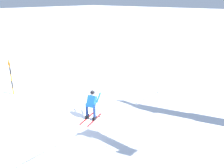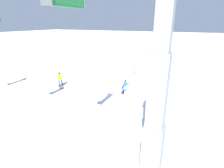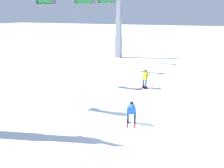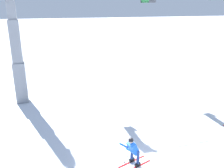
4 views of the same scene
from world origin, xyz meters
The scene contains 6 objects.
ground_plane centered at (0.00, 0.00, 0.00)m, with size 260.00×260.00×0.00m, color white.
skier_carving_main centered at (-0.22, 0.74, 0.86)m, with size 1.65×1.04×1.61m.
lift_tower_near centered at (-5.43, 10.31, 3.98)m, with size 0.84×2.44×9.70m.
chairlift_seat_nearest centered at (-1.31, 10.31, 8.00)m, with size 0.61×2.22×1.90m.
trail_marker_pole centered at (0.81, -5.44, 1.22)m, with size 0.07×0.28×2.27m.
skier_distant_uphill centered at (7.27, 2.06, 0.99)m, with size 1.71×1.24×1.73m.
Camera 2 is at (-6.58, 16.77, 7.11)m, focal length 28.08 mm.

